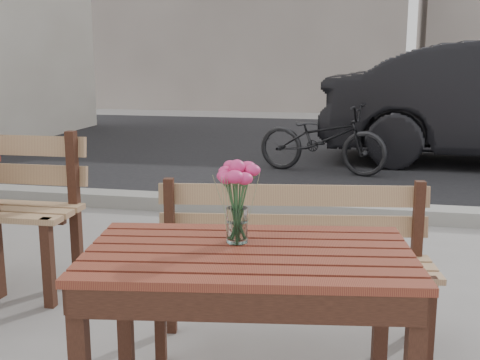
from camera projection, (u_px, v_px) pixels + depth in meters
The scene contains 5 objects.
street at pixel (348, 169), 7.02m from camera, with size 30.00×8.12×0.12m.
main_table at pixel (248, 281), 2.06m from camera, with size 1.19×0.81×0.68m.
main_bench at pixel (292, 245), 2.76m from camera, with size 1.31×0.56×0.79m.
main_vase at pixel (237, 191), 2.09m from camera, with size 0.16×0.16×0.29m.
bicycle at pixel (322, 139), 6.91m from camera, with size 0.53×1.52×0.80m, color black.
Camera 1 is at (0.18, -1.95, 1.33)m, focal length 45.00 mm.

